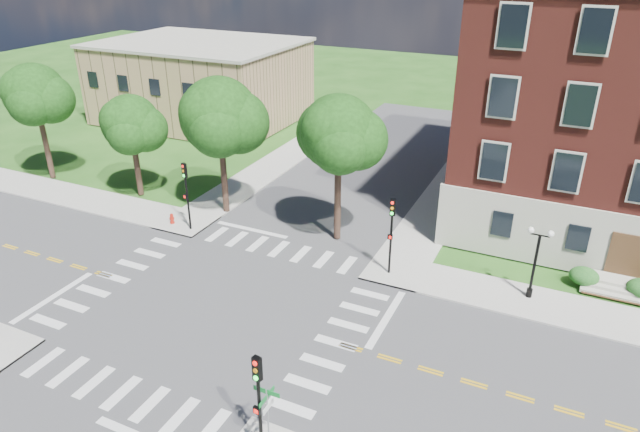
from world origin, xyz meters
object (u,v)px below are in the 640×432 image
at_px(traffic_signal_nw, 186,188).
at_px(traffic_signal_se, 259,396).
at_px(traffic_signal_ne, 391,227).
at_px(street_sign_pole, 268,408).
at_px(twin_lamp_west, 536,259).
at_px(fire_hydrant, 172,219).

bearing_deg(traffic_signal_nw, traffic_signal_se, -45.69).
bearing_deg(traffic_signal_ne, traffic_signal_se, -90.08).
xyz_separation_m(traffic_signal_se, street_sign_pole, (0.13, 0.35, -0.88)).
distance_m(traffic_signal_se, traffic_signal_ne, 14.89).
relative_size(traffic_signal_se, twin_lamp_west, 1.13).
height_order(traffic_signal_se, traffic_signal_ne, same).
relative_size(twin_lamp_west, fire_hydrant, 5.64).
xyz_separation_m(street_sign_pole, fire_hydrant, (-16.03, 14.37, -1.84)).
bearing_deg(twin_lamp_west, traffic_signal_nw, -176.80).
distance_m(traffic_signal_se, twin_lamp_west, 17.68).
xyz_separation_m(traffic_signal_se, traffic_signal_nw, (-14.21, 14.56, 0.00)).
relative_size(traffic_signal_nw, fire_hydrant, 6.40).
height_order(traffic_signal_nw, street_sign_pole, traffic_signal_nw).
xyz_separation_m(twin_lamp_west, fire_hydrant, (-23.82, -1.07, -2.06)).
height_order(traffic_signal_ne, fire_hydrant, traffic_signal_ne).
height_order(traffic_signal_nw, fire_hydrant, traffic_signal_nw).
bearing_deg(twin_lamp_west, street_sign_pole, -116.76).
relative_size(traffic_signal_nw, street_sign_pole, 1.55).
bearing_deg(fire_hydrant, traffic_signal_se, -42.81).
bearing_deg(twin_lamp_west, traffic_signal_ne, -173.46).
distance_m(twin_lamp_west, fire_hydrant, 23.93).
distance_m(traffic_signal_se, traffic_signal_nw, 20.34).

